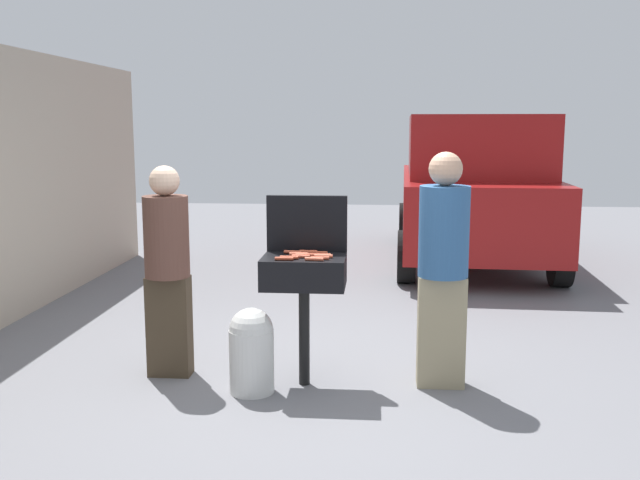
# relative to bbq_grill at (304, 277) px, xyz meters

# --- Properties ---
(ground_plane) EXTENTS (24.00, 24.00, 0.00)m
(ground_plane) POSITION_rel_bbq_grill_xyz_m (-0.07, 0.07, -0.81)
(ground_plane) COLOR slate
(bbq_grill) EXTENTS (0.60, 0.44, 0.96)m
(bbq_grill) POSITION_rel_bbq_grill_xyz_m (0.00, 0.00, 0.00)
(bbq_grill) COLOR black
(bbq_grill) RESTS_ON ground
(grill_lid_open) EXTENTS (0.60, 0.05, 0.42)m
(grill_lid_open) POSITION_rel_bbq_grill_xyz_m (-0.00, 0.22, 0.36)
(grill_lid_open) COLOR black
(grill_lid_open) RESTS_ON bbq_grill
(hot_dog_0) EXTENTS (0.13, 0.03, 0.03)m
(hot_dog_0) POSITION_rel_bbq_grill_xyz_m (0.01, -0.01, 0.16)
(hot_dog_0) COLOR #AD4228
(hot_dog_0) RESTS_ON bbq_grill
(hot_dog_1) EXTENTS (0.13, 0.04, 0.03)m
(hot_dog_1) POSITION_rel_bbq_grill_xyz_m (-0.03, 0.06, 0.16)
(hot_dog_1) COLOR #B74C33
(hot_dog_1) RESTS_ON bbq_grill
(hot_dog_2) EXTENTS (0.13, 0.03, 0.03)m
(hot_dog_2) POSITION_rel_bbq_grill_xyz_m (0.02, 0.14, 0.16)
(hot_dog_2) COLOR #AD4228
(hot_dog_2) RESTS_ON bbq_grill
(hot_dog_3) EXTENTS (0.13, 0.03, 0.03)m
(hot_dog_3) POSITION_rel_bbq_grill_xyz_m (0.13, -0.00, 0.16)
(hot_dog_3) COLOR #B74C33
(hot_dog_3) RESTS_ON bbq_grill
(hot_dog_4) EXTENTS (0.13, 0.03, 0.03)m
(hot_dog_4) POSITION_rel_bbq_grill_xyz_m (-0.02, -0.06, 0.16)
(hot_dog_4) COLOR #C6593D
(hot_dog_4) RESTS_ON bbq_grill
(hot_dog_5) EXTENTS (0.13, 0.04, 0.03)m
(hot_dog_5) POSITION_rel_bbq_grill_xyz_m (-0.09, 0.11, 0.16)
(hot_dog_5) COLOR #B74C33
(hot_dog_5) RESTS_ON bbq_grill
(hot_dog_6) EXTENTS (0.13, 0.03, 0.03)m
(hot_dog_6) POSITION_rel_bbq_grill_xyz_m (-0.04, 0.02, 0.16)
(hot_dog_6) COLOR #C6593D
(hot_dog_6) RESTS_ON bbq_grill
(hot_dog_7) EXTENTS (0.13, 0.04, 0.03)m
(hot_dog_7) POSITION_rel_bbq_grill_xyz_m (0.09, -0.16, 0.16)
(hot_dog_7) COLOR #C6593D
(hot_dog_7) RESTS_ON bbq_grill
(hot_dog_8) EXTENTS (0.13, 0.03, 0.03)m
(hot_dog_8) POSITION_rel_bbq_grill_xyz_m (-0.09, -0.11, 0.16)
(hot_dog_8) COLOR #AD4228
(hot_dog_8) RESTS_ON bbq_grill
(hot_dog_9) EXTENTS (0.13, 0.03, 0.03)m
(hot_dog_9) POSITION_rel_bbq_grill_xyz_m (0.13, -0.12, 0.16)
(hot_dog_9) COLOR #B74C33
(hot_dog_9) RESTS_ON bbq_grill
(hot_dog_10) EXTENTS (0.13, 0.03, 0.03)m
(hot_dog_10) POSITION_rel_bbq_grill_xyz_m (0.10, 0.09, 0.16)
(hot_dog_10) COLOR #AD4228
(hot_dog_10) RESTS_ON bbq_grill
(hot_dog_11) EXTENTS (0.13, 0.03, 0.03)m
(hot_dog_11) POSITION_rel_bbq_grill_xyz_m (-0.12, -0.16, 0.16)
(hot_dog_11) COLOR #AD4228
(hot_dog_11) RESTS_ON bbq_grill
(hot_dog_12) EXTENTS (0.13, 0.03, 0.03)m
(hot_dog_12) POSITION_rel_bbq_grill_xyz_m (0.14, -0.04, 0.16)
(hot_dog_12) COLOR #C6593D
(hot_dog_12) RESTS_ON bbq_grill
(propane_tank) EXTENTS (0.32, 0.32, 0.62)m
(propane_tank) POSITION_rel_bbq_grill_xyz_m (-0.36, -0.19, -0.49)
(propane_tank) COLOR silver
(propane_tank) RESTS_ON ground
(person_left) EXTENTS (0.34, 0.34, 1.60)m
(person_left) POSITION_rel_bbq_grill_xyz_m (-1.04, 0.12, 0.06)
(person_left) COLOR #3F3323
(person_left) RESTS_ON ground
(person_right) EXTENTS (0.36, 0.36, 1.71)m
(person_right) POSITION_rel_bbq_grill_xyz_m (1.00, 0.06, 0.12)
(person_right) COLOR gray
(person_right) RESTS_ON ground
(parked_minivan) EXTENTS (2.15, 4.46, 2.02)m
(parked_minivan) POSITION_rel_bbq_grill_xyz_m (1.83, 4.97, 0.21)
(parked_minivan) COLOR maroon
(parked_minivan) RESTS_ON ground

